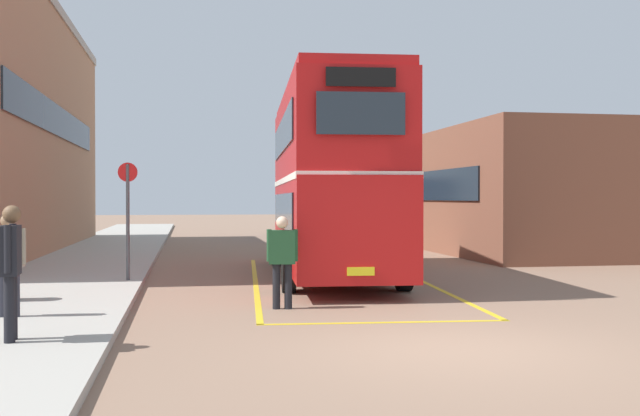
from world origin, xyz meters
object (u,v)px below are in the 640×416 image
at_px(single_deck_bus, 317,206).
at_px(pedestrian_boarding, 282,255).
at_px(pedestrian_waiting_near, 8,258).
at_px(double_decker_bus, 330,179).
at_px(bus_stop_sign, 128,209).
at_px(pedestrian_waiting_far, 11,262).
at_px(litter_bin, 2,276).

bearing_deg(single_deck_bus, pedestrian_boarding, -101.42).
bearing_deg(pedestrian_waiting_near, double_decker_bus, 44.82).
relative_size(single_deck_bus, bus_stop_sign, 3.17).
bearing_deg(pedestrian_waiting_far, bus_stop_sign, 82.60).
distance_m(single_deck_bus, litter_bin, 24.66).
xyz_separation_m(pedestrian_waiting_near, litter_bin, (-0.56, 1.98, -0.48)).
distance_m(pedestrian_boarding, pedestrian_waiting_far, 5.01).
bearing_deg(pedestrian_waiting_far, pedestrian_boarding, 37.77).
bearing_deg(litter_bin, pedestrian_waiting_near, -74.15).
height_order(pedestrian_boarding, pedestrian_waiting_far, pedestrian_waiting_far).
relative_size(pedestrian_waiting_near, litter_bin, 1.83).
relative_size(single_deck_bus, pedestrian_waiting_far, 4.79).
xyz_separation_m(pedestrian_waiting_near, pedestrian_waiting_far, (0.50, -2.10, 0.11)).
bearing_deg(pedestrian_boarding, double_decker_bus, 70.34).
distance_m(pedestrian_waiting_far, bus_stop_sign, 7.24).
bearing_deg(bus_stop_sign, pedestrian_waiting_near, -105.83).
relative_size(pedestrian_boarding, pedestrian_waiting_near, 1.04).
height_order(pedestrian_waiting_near, bus_stop_sign, bus_stop_sign).
distance_m(pedestrian_boarding, litter_bin, 5.14).
bearing_deg(pedestrian_boarding, pedestrian_waiting_near, -167.73).
xyz_separation_m(single_deck_bus, bus_stop_sign, (-7.80, -19.53, 0.11)).
distance_m(pedestrian_waiting_near, bus_stop_sign, 5.30).
relative_size(double_decker_bus, bus_stop_sign, 3.89).
bearing_deg(litter_bin, double_decker_bus, 32.16).
height_order(litter_bin, bus_stop_sign, bus_stop_sign).
xyz_separation_m(litter_bin, bus_stop_sign, (2.00, 3.08, 1.17)).
distance_m(single_deck_bus, pedestrian_waiting_near, 26.27).
xyz_separation_m(single_deck_bus, pedestrian_boarding, (-4.77, -23.62, -0.67)).
xyz_separation_m(single_deck_bus, pedestrian_waiting_far, (-8.73, -26.68, -0.46)).
xyz_separation_m(double_decker_bus, pedestrian_boarding, (-1.92, -5.37, -1.54)).
height_order(single_deck_bus, bus_stop_sign, single_deck_bus).
xyz_separation_m(double_decker_bus, litter_bin, (-6.94, -4.37, -1.93)).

